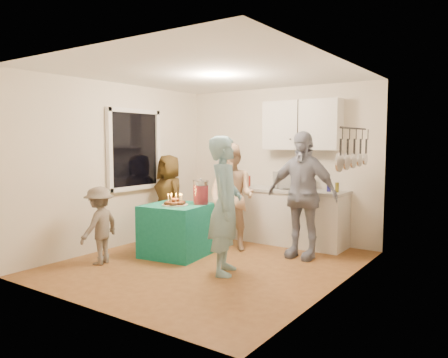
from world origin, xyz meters
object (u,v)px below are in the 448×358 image
Objects in this scene: microwave at (291,180)px; child_near_left at (99,225)px; punch_jar at (201,193)px; woman_back_left at (169,198)px; woman_back_center at (232,197)px; party_table at (176,230)px; man_birthday at (225,205)px; woman_back_right at (302,195)px; counter at (280,217)px.

microwave is 0.48× the size of child_near_left.
child_near_left is (-0.86, -1.17, -0.39)m from punch_jar.
woman_back_left reaches higher than microwave.
party_table is at bearing -123.28° from woman_back_center.
party_table is 1.05m from woman_back_left.
woman_back_center is at bearing 57.78° from party_table.
child_near_left is (-0.58, -0.94, 0.16)m from party_table.
man_birthday is 1.23m from woman_back_center.
woman_back_left is 2.32m from woman_back_right.
punch_jar is at bearing -111.19° from woman_back_center.
party_table is at bearing -21.42° from woman_back_left.
woman_back_left is (-1.80, -0.96, -0.32)m from microwave.
man_birthday is at bearing 98.54° from child_near_left.
man_birthday is 2.08m from woman_back_left.
child_near_left is at bearing 84.40° from man_birthday.
counter is 1.20× the size of woman_back_right.
counter is at bearing 136.87° from woman_back_right.
punch_jar is 1.13m from woman_back_left.
counter is 2.00m from man_birthday.
party_table is 0.48× the size of man_birthday.
punch_jar reaches higher than counter.
woman_back_right is (1.56, 0.96, 0.54)m from party_table.
microwave is 1.94m from man_birthday.
woman_back_right reaches higher than child_near_left.
party_table is 0.66m from punch_jar.
microwave is at bearing -25.55° from man_birthday.
counter is at bearing 62.14° from party_table.
woman_back_center is (-0.61, 1.06, -0.05)m from man_birthday.
counter is at bearing 67.55° from punch_jar.
woman_back_right is (1.27, 0.73, -0.01)m from punch_jar.
man_birthday reaches higher than woman_back_left.
party_table is 0.51× the size of woman_back_center.
woman_back_left is at bearing -177.02° from woman_back_center.
man_birthday reaches higher than punch_jar.
microwave is at bearing 48.82° from woman_back_left.
counter is 1.25× the size of man_birthday.
microwave is 2.07m from woman_back_left.
child_near_left is (-1.67, -0.63, -0.34)m from man_birthday.
punch_jar is 0.32× the size of child_near_left.
microwave reaches higher than child_near_left.
microwave is at bearing 127.36° from woman_back_right.
microwave is at bearing 60.98° from punch_jar.
woman_back_right is (0.69, -0.67, 0.49)m from counter.
woman_back_left is 1.63m from child_near_left.
party_table is 1.11m from child_near_left.
party_table is at bearing 136.17° from child_near_left.
woman_back_right reaches higher than microwave.
woman_back_right reaches higher than counter.
counter is 2.05× the size of child_near_left.
woman_back_center is (0.47, 0.75, 0.45)m from party_table.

